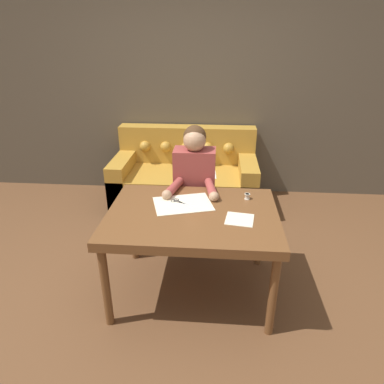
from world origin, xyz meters
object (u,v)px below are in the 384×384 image
scissors (180,202)px  couch (185,179)px  dining_table (192,221)px  person (194,192)px  thread_spool (247,196)px

scissors → couch: bearing=93.8°
dining_table → couch: 1.66m
person → scissors: (-0.08, -0.45, 0.12)m
person → thread_spool: bearing=-37.9°
dining_table → thread_spool: (0.42, 0.26, 0.09)m
couch → thread_spool: bearing=-65.2°
couch → scissors: bearing=-86.2°
couch → scissors: 1.52m
dining_table → thread_spool: size_ratio=28.01×
scissors → person: bearing=79.4°
scissors → thread_spool: bearing=11.2°
dining_table → scissors: (-0.11, 0.15, 0.07)m
dining_table → couch: size_ratio=0.75×
person → scissors: person is taller
person → scissors: bearing=-100.6°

